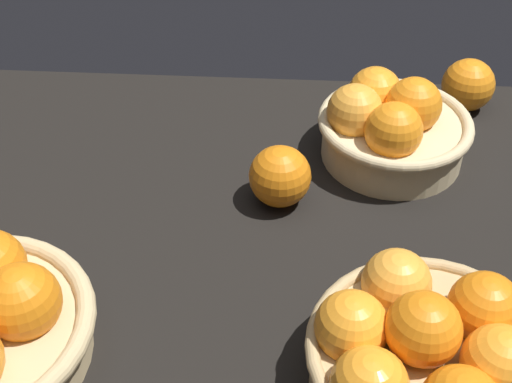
{
  "coord_description": "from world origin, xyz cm",
  "views": [
    {
      "loc": [
        -7.64,
        60.82,
        63.14
      ],
      "look_at": [
        -3.67,
        -3.76,
        7.0
      ],
      "focal_mm": 49.43,
      "sensor_mm": 36.0,
      "label": 1
    }
  ],
  "objects": [
    {
      "name": "loose_orange_side_gap",
      "position": [
        -33.5,
        -29.83,
        6.89
      ],
      "size": [
        7.77,
        7.77,
        7.77
      ],
      "primitive_type": "sphere",
      "color": "orange",
      "rests_on": "market_tray"
    },
    {
      "name": "basket_far_left",
      "position": [
        -21.31,
        20.18,
        8.13
      ],
      "size": [
        23.99,
        23.99,
        12.31
      ],
      "color": "tan",
      "rests_on": "market_tray"
    },
    {
      "name": "basket_near_left",
      "position": [
        -20.84,
        -17.18,
        8.0
      ],
      "size": [
        20.72,
        20.72,
        11.69
      ],
      "color": "#D3BC8C",
      "rests_on": "market_tray"
    },
    {
      "name": "market_tray",
      "position": [
        0.0,
        0.0,
        1.5
      ],
      "size": [
        84.0,
        72.0,
        3.0
      ],
      "primitive_type": "cube",
      "color": "black",
      "rests_on": "ground"
    },
    {
      "name": "loose_orange_back_gap",
      "position": [
        -6.48,
        -6.92,
        6.94
      ],
      "size": [
        7.87,
        7.87,
        7.87
      ],
      "primitive_type": "sphere",
      "color": "orange",
      "rests_on": "market_tray"
    }
  ]
}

